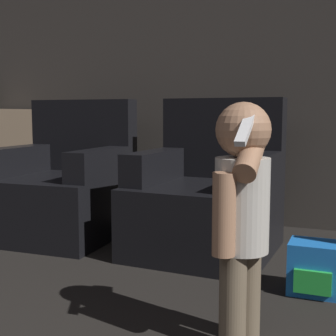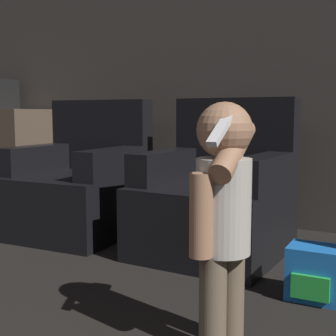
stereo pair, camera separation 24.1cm
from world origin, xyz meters
The scene contains 5 objects.
wall_back centered at (0.00, 4.50, 1.30)m, with size 8.40×0.05×2.60m.
armchair_left centered at (-0.93, 3.65, 0.33)m, with size 0.86×0.90×0.98m.
armchair_right centered at (0.17, 3.65, 0.33)m, with size 0.87×0.91×0.98m.
person_toddler centered at (0.65, 2.49, 0.54)m, with size 0.20×0.36×0.92m.
toy_backpack centered at (0.87, 3.14, 0.13)m, with size 0.25×0.22×0.25m.
Camera 2 is at (1.24, 0.91, 0.88)m, focal length 50.00 mm.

